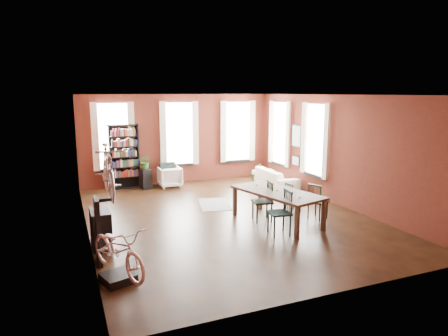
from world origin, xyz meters
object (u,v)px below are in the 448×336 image
dining_chair_c (318,201)px  cream_sofa (275,175)px  dining_chair_d (293,197)px  bike_trainer (118,278)px  dining_chair_b (262,201)px  dining_chair_a (279,213)px  bookshelf (124,157)px  bicycle_floor (117,228)px  dining_table (277,207)px  plant_stand (146,179)px  white_armchair (170,176)px  console_table (101,228)px

dining_chair_c → cream_sofa: 3.73m
dining_chair_d → bike_trainer: bearing=108.2°
dining_chair_b → dining_chair_d: (1.19, 0.43, -0.11)m
dining_chair_a → bookshelf: 6.58m
dining_chair_c → bicycle_floor: (-5.31, -1.69, 0.52)m
dining_chair_d → bike_trainer: dining_chair_d is taller
dining_chair_a → bicycle_floor: bearing=-67.7°
dining_table → dining_chair_a: (-0.37, -0.77, 0.11)m
dining_chair_c → bike_trainer: 5.62m
cream_sofa → bookshelf: bearing=71.0°
bookshelf → bicycle_floor: (-1.14, -7.04, -0.11)m
plant_stand → white_armchair: bearing=-5.2°
bookshelf → console_table: bearing=-103.8°
bookshelf → bicycle_floor: size_ratio=1.32×
white_armchair → dining_chair_d: bearing=121.1°
bookshelf → console_table: bookshelf is taller
dining_chair_a → bicycle_floor: (-3.77, -1.03, 0.46)m
dining_chair_a → bookshelf: bearing=-149.4°
dining_table → cream_sofa: 4.04m
dining_chair_d → bookshelf: 6.03m
bookshelf → bike_trainer: size_ratio=4.25×
bike_trainer → plant_stand: size_ratio=0.78×
bookshelf → bike_trainer: bearing=-99.5°
dining_chair_a → console_table: bearing=-94.7°
dining_chair_c → bicycle_floor: bearing=85.8°
console_table → bookshelf: bearing=76.2°
plant_stand → bicycle_floor: bearing=-105.0°
plant_stand → bicycle_floor: 6.98m
dining_chair_a → white_armchair: bearing=-161.4°
dining_table → plant_stand: dining_table is taller
bookshelf → white_armchair: bearing=-15.1°
dining_chair_a → dining_chair_d: dining_chair_a is taller
dining_chair_a → bicycle_floor: bicycle_floor is taller
dining_chair_d → bookshelf: bearing=32.7°
dining_chair_b → cream_sofa: bearing=155.6°
cream_sofa → console_table: cream_sofa is taller
dining_chair_d → white_armchair: (-2.43, 4.14, -0.02)m
dining_chair_a → bookshelf: bookshelf is taller
dining_table → console_table: dining_table is taller
bookshelf → plant_stand: bookshelf is taller
bookshelf → cream_sofa: bookshelf is taller
white_armchair → cream_sofa: (3.47, -1.30, 0.02)m
white_armchair → bicycle_floor: bearing=69.1°
bookshelf → plant_stand: size_ratio=3.30×
dining_chair_b → plant_stand: size_ratio=1.54×
dining_chair_d → cream_sofa: 3.02m
bike_trainer → dining_chair_d: bearing=26.2°
dining_chair_a → console_table: size_ratio=1.31×
dining_chair_b → bike_trainer: 4.44m
white_armchair → bicycle_floor: size_ratio=0.46×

